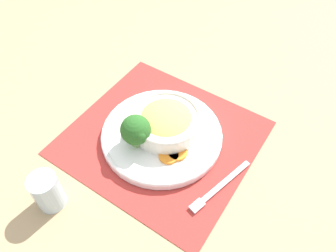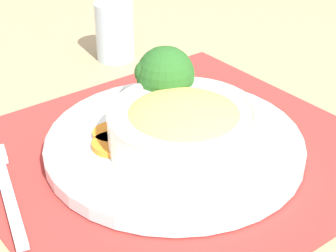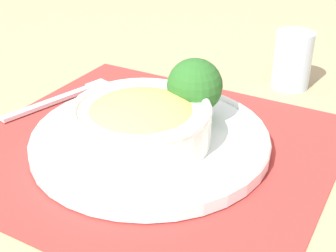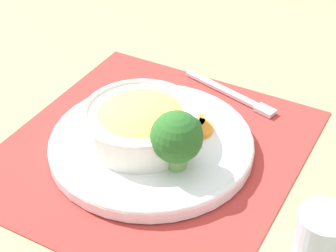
{
  "view_description": "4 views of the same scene",
  "coord_description": "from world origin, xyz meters",
  "views": [
    {
      "loc": [
        -0.32,
        0.38,
        0.65
      ],
      "look_at": [
        -0.01,
        -0.01,
        0.05
      ],
      "focal_mm": 35.0,
      "sensor_mm": 36.0,
      "label": 1
    },
    {
      "loc": [
        -0.31,
        -0.45,
        0.36
      ],
      "look_at": [
        -0.0,
        0.01,
        0.04
      ],
      "focal_mm": 60.0,
      "sensor_mm": 36.0,
      "label": 2
    },
    {
      "loc": [
        0.3,
        -0.41,
        0.31
      ],
      "look_at": [
        0.02,
        0.01,
        0.03
      ],
      "focal_mm": 50.0,
      "sensor_mm": 36.0,
      "label": 3
    },
    {
      "loc": [
        0.52,
        0.37,
        0.53
      ],
      "look_at": [
        -0.02,
        0.02,
        0.04
      ],
      "focal_mm": 60.0,
      "sensor_mm": 36.0,
      "label": 4
    }
  ],
  "objects": [
    {
      "name": "bowl",
      "position": [
        -0.0,
        -0.02,
        0.05
      ],
      "size": [
        0.17,
        0.17,
        0.06
      ],
      "color": "silver",
      "rests_on": "plate"
    },
    {
      "name": "plate",
      "position": [
        0.0,
        0.0,
        0.02
      ],
      "size": [
        0.3,
        0.3,
        0.02
      ],
      "color": "white",
      "rests_on": "placemat"
    },
    {
      "name": "fork",
      "position": [
        -0.19,
        0.05,
        0.01
      ],
      "size": [
        0.05,
        0.18,
        0.01
      ],
      "rotation": [
        0.0,
        0.0,
        -0.19
      ],
      "color": "silver",
      "rests_on": "placemat"
    },
    {
      "name": "placemat",
      "position": [
        0.0,
        0.0,
        0.0
      ],
      "size": [
        0.47,
        0.45,
        0.0
      ],
      "color": "#B2332D",
      "rests_on": "ground_plane"
    },
    {
      "name": "carrot_slice_near",
      "position": [
        -0.06,
        0.04,
        0.02
      ],
      "size": [
        0.05,
        0.05,
        0.01
      ],
      "color": "orange",
      "rests_on": "plate"
    },
    {
      "name": "ground_plane",
      "position": [
        0.0,
        0.0,
        0.0
      ],
      "size": [
        4.0,
        4.0,
        0.0
      ],
      "primitive_type": "plane",
      "color": "tan"
    },
    {
      "name": "carrot_slice_middle",
      "position": [
        -0.07,
        0.02,
        0.02
      ],
      "size": [
        0.05,
        0.05,
        0.01
      ],
      "color": "orange",
      "rests_on": "plate"
    },
    {
      "name": "water_glass",
      "position": [
        0.08,
        0.28,
        0.04
      ],
      "size": [
        0.06,
        0.06,
        0.09
      ],
      "color": "silver",
      "rests_on": "ground_plane"
    },
    {
      "name": "broccoli_floret",
      "position": [
        0.03,
        0.06,
        0.07
      ],
      "size": [
        0.07,
        0.07,
        0.09
      ],
      "color": "#759E51",
      "rests_on": "plate"
    }
  ]
}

